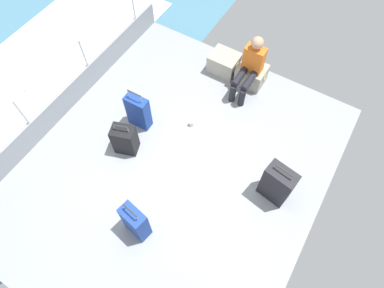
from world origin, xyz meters
TOP-DOWN VIEW (x-y plane):
  - ground_plane at (0.00, 0.00)m, footprint 4.40×5.20m
  - gunwale_port at (-2.17, 0.00)m, footprint 0.06×5.20m
  - railing_port at (-2.17, 0.00)m, footprint 0.04×4.20m
  - sea_wake at (-3.60, 0.00)m, footprint 12.00×12.00m
  - cargo_crate_0 at (-0.30, 2.18)m, footprint 0.54×0.43m
  - cargo_crate_1 at (0.25, 2.19)m, footprint 0.52×0.41m
  - passenger_seated at (0.25, 2.01)m, footprint 0.34×0.66m
  - suitcase_0 at (1.51, 0.39)m, footprint 0.47×0.32m
  - suitcase_1 at (-0.82, -0.10)m, footprint 0.42×0.35m
  - suitcase_2 at (-0.93, 0.41)m, footprint 0.38×0.20m
  - suitcase_4 at (0.10, -1.09)m, footprint 0.39×0.26m
  - paper_cup at (-0.17, 0.82)m, footprint 0.08×0.08m

SIDE VIEW (x-z plane):
  - sea_wake at x=-3.60m, z-range -0.35..-0.33m
  - ground_plane at x=0.00m, z-range -0.06..0.00m
  - paper_cup at x=-0.17m, z-range 0.00..0.10m
  - cargo_crate_0 at x=-0.30m, z-range 0.00..0.36m
  - cargo_crate_1 at x=0.25m, z-range 0.00..0.37m
  - gunwale_port at x=-2.17m, z-range 0.00..0.45m
  - suitcase_1 at x=-0.82m, z-range -0.06..0.60m
  - suitcase_2 at x=-0.93m, z-range -0.08..0.72m
  - suitcase_4 at x=0.10m, z-range -0.07..0.73m
  - suitcase_0 at x=1.51m, z-range -0.05..0.76m
  - passenger_seated at x=0.25m, z-range 0.02..1.09m
  - railing_port at x=-2.17m, z-range 0.27..1.29m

